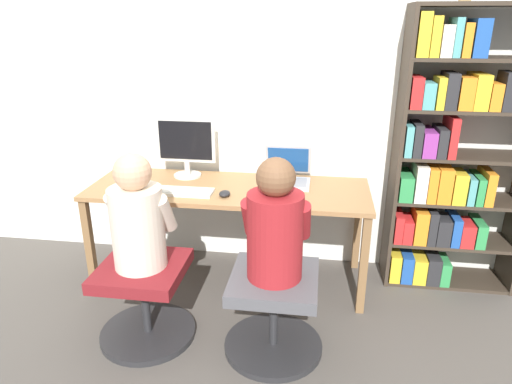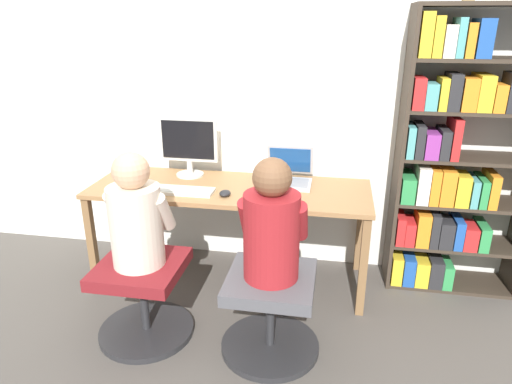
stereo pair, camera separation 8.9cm
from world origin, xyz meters
name	(u,v)px [view 1 (the left image)]	position (x,y,z in m)	size (l,w,h in m)	color
ground_plane	(221,303)	(0.00, 0.00, 0.00)	(14.00, 14.00, 0.00)	#4C4742
wall_back	(238,90)	(0.00, 0.72, 1.30)	(10.00, 0.05, 2.60)	silver
desk	(229,197)	(0.00, 0.33, 0.64)	(1.90, 0.66, 0.71)	olive
desktop_monitor	(186,147)	(-0.34, 0.52, 0.93)	(0.42, 0.20, 0.43)	beige
laptop	(287,175)	(0.38, 0.49, 0.76)	(0.33, 0.35, 0.25)	#B7B7BC
keyboard	(178,191)	(-0.30, 0.17, 0.72)	(0.46, 0.15, 0.03)	silver
computer_mouse_by_keyboard	(225,194)	(0.01, 0.16, 0.72)	(0.07, 0.10, 0.03)	black
office_chair_left	(145,297)	(-0.36, -0.38, 0.26)	(0.56, 0.56, 0.48)	#262628
office_chair_right	(274,309)	(0.39, -0.39, 0.26)	(0.56, 0.56, 0.48)	#262628
person_at_monitor	(137,218)	(-0.36, -0.38, 0.77)	(0.36, 0.31, 0.65)	beige
person_at_laptop	(275,226)	(0.39, -0.39, 0.77)	(0.36, 0.32, 0.66)	maroon
bookshelf	(447,161)	(1.44, 0.50, 0.90)	(0.86, 0.33, 1.87)	#382D23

